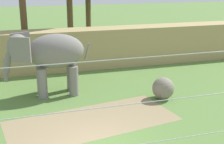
# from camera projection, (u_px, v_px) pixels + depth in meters

# --- Properties ---
(dirt_patch) EXTENTS (7.36, 4.15, 0.01)m
(dirt_patch) POSITION_uv_depth(u_px,v_px,m) (93.00, 121.00, 12.81)
(dirt_patch) COLOR #937F5B
(dirt_patch) RESTS_ON ground
(embankment_wall) EXTENTS (36.00, 1.80, 2.55)m
(embankment_wall) POSITION_uv_depth(u_px,v_px,m) (56.00, 50.00, 19.71)
(embankment_wall) COLOR tan
(embankment_wall) RESTS_ON ground
(elephant) EXTENTS (4.26, 1.80, 3.16)m
(elephant) POSITION_uv_depth(u_px,v_px,m) (49.00, 54.00, 15.15)
(elephant) COLOR gray
(elephant) RESTS_ON ground
(enrichment_ball) EXTENTS (1.08, 1.08, 1.08)m
(enrichment_ball) POSITION_uv_depth(u_px,v_px,m) (163.00, 88.00, 15.04)
(enrichment_ball) COLOR gray
(enrichment_ball) RESTS_ON ground
(cable_fence) EXTENTS (11.33, 0.26, 4.16)m
(cable_fence) POSITION_uv_depth(u_px,v_px,m) (126.00, 137.00, 7.26)
(cable_fence) COLOR brown
(cable_fence) RESTS_ON ground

